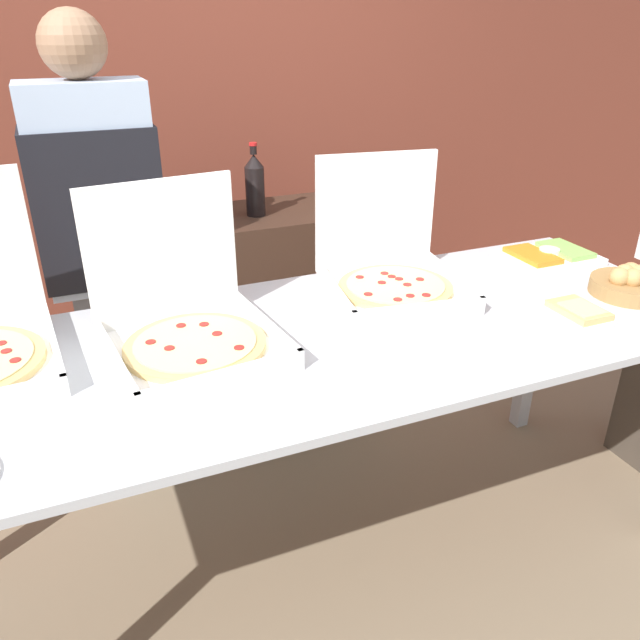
{
  "coord_description": "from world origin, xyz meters",
  "views": [
    {
      "loc": [
        -0.62,
        -1.48,
        1.73
      ],
      "look_at": [
        0.0,
        0.0,
        0.95
      ],
      "focal_mm": 35.0,
      "sensor_mm": 36.0,
      "label": 1
    }
  ],
  "objects_px": {
    "bread_basket": "(630,283)",
    "soda_can_colored": "(215,202)",
    "paper_plate_front_left": "(579,311)",
    "veggie_tray": "(548,257)",
    "pizza_box_near_left": "(187,322)",
    "soda_can_silver": "(340,192)",
    "soda_bottle": "(255,184)",
    "person_server_vest": "(105,246)",
    "pizza_box_far_right": "(390,268)"
  },
  "relations": [
    {
      "from": "soda_can_silver",
      "to": "soda_can_colored",
      "type": "height_order",
      "value": "same"
    },
    {
      "from": "pizza_box_near_left",
      "to": "soda_bottle",
      "type": "relative_size",
      "value": 1.67
    },
    {
      "from": "soda_bottle",
      "to": "soda_can_silver",
      "type": "bearing_deg",
      "value": -1.44
    },
    {
      "from": "paper_plate_front_left",
      "to": "soda_bottle",
      "type": "bearing_deg",
      "value": 119.53
    },
    {
      "from": "pizza_box_near_left",
      "to": "veggie_tray",
      "type": "xyz_separation_m",
      "value": [
        1.38,
        0.14,
        -0.06
      ]
    },
    {
      "from": "paper_plate_front_left",
      "to": "person_server_vest",
      "type": "bearing_deg",
      "value": 143.8
    },
    {
      "from": "veggie_tray",
      "to": "person_server_vest",
      "type": "xyz_separation_m",
      "value": [
        -1.53,
        0.55,
        0.07
      ]
    },
    {
      "from": "soda_bottle",
      "to": "soda_can_colored",
      "type": "distance_m",
      "value": 0.18
    },
    {
      "from": "pizza_box_far_right",
      "to": "soda_can_silver",
      "type": "distance_m",
      "value": 0.78
    },
    {
      "from": "pizza_box_near_left",
      "to": "bread_basket",
      "type": "bearing_deg",
      "value": -15.02
    },
    {
      "from": "soda_can_colored",
      "to": "person_server_vest",
      "type": "height_order",
      "value": "person_server_vest"
    },
    {
      "from": "veggie_tray",
      "to": "bread_basket",
      "type": "relative_size",
      "value": 1.36
    },
    {
      "from": "person_server_vest",
      "to": "soda_can_colored",
      "type": "bearing_deg",
      "value": -150.44
    },
    {
      "from": "veggie_tray",
      "to": "soda_can_silver",
      "type": "distance_m",
      "value": 0.93
    },
    {
      "from": "paper_plate_front_left",
      "to": "person_server_vest",
      "type": "xyz_separation_m",
      "value": [
        -1.3,
        0.95,
        0.08
      ]
    },
    {
      "from": "paper_plate_front_left",
      "to": "veggie_tray",
      "type": "height_order",
      "value": "veggie_tray"
    },
    {
      "from": "pizza_box_far_right",
      "to": "soda_bottle",
      "type": "height_order",
      "value": "pizza_box_far_right"
    },
    {
      "from": "pizza_box_far_right",
      "to": "pizza_box_near_left",
      "type": "bearing_deg",
      "value": -160.44
    },
    {
      "from": "bread_basket",
      "to": "soda_can_colored",
      "type": "relative_size",
      "value": 2.01
    },
    {
      "from": "veggie_tray",
      "to": "bread_basket",
      "type": "bearing_deg",
      "value": -83.6
    },
    {
      "from": "pizza_box_near_left",
      "to": "soda_can_silver",
      "type": "height_order",
      "value": "pizza_box_near_left"
    },
    {
      "from": "bread_basket",
      "to": "person_server_vest",
      "type": "distance_m",
      "value": 1.81
    },
    {
      "from": "pizza_box_far_right",
      "to": "soda_can_silver",
      "type": "relative_size",
      "value": 4.03
    },
    {
      "from": "pizza_box_far_right",
      "to": "person_server_vest",
      "type": "xyz_separation_m",
      "value": [
        -0.86,
        0.55,
        0.02
      ]
    },
    {
      "from": "soda_can_colored",
      "to": "person_server_vest",
      "type": "relative_size",
      "value": 0.07
    },
    {
      "from": "soda_bottle",
      "to": "veggie_tray",
      "type": "bearing_deg",
      "value": -40.94
    },
    {
      "from": "pizza_box_near_left",
      "to": "soda_can_colored",
      "type": "distance_m",
      "value": 1.02
    },
    {
      "from": "soda_can_colored",
      "to": "soda_can_silver",
      "type": "bearing_deg",
      "value": -5.56
    },
    {
      "from": "veggie_tray",
      "to": "soda_can_colored",
      "type": "relative_size",
      "value": 2.75
    },
    {
      "from": "pizza_box_far_right",
      "to": "soda_can_colored",
      "type": "relative_size",
      "value": 4.03
    },
    {
      "from": "paper_plate_front_left",
      "to": "veggie_tray",
      "type": "distance_m",
      "value": 0.46
    },
    {
      "from": "pizza_box_far_right",
      "to": "soda_can_colored",
      "type": "height_order",
      "value": "pizza_box_far_right"
    },
    {
      "from": "pizza_box_near_left",
      "to": "soda_bottle",
      "type": "distance_m",
      "value": 1.05
    },
    {
      "from": "pizza_box_near_left",
      "to": "paper_plate_front_left",
      "type": "bearing_deg",
      "value": -19.67
    },
    {
      "from": "veggie_tray",
      "to": "person_server_vest",
      "type": "relative_size",
      "value": 0.19
    },
    {
      "from": "soda_can_silver",
      "to": "veggie_tray",
      "type": "bearing_deg",
      "value": -56.28
    },
    {
      "from": "soda_can_colored",
      "to": "pizza_box_far_right",
      "type": "bearing_deg",
      "value": -64.73
    },
    {
      "from": "soda_can_silver",
      "to": "paper_plate_front_left",
      "type": "bearing_deg",
      "value": -76.35
    },
    {
      "from": "pizza_box_near_left",
      "to": "veggie_tray",
      "type": "height_order",
      "value": "pizza_box_near_left"
    },
    {
      "from": "bread_basket",
      "to": "soda_can_silver",
      "type": "relative_size",
      "value": 2.01
    },
    {
      "from": "pizza_box_far_right",
      "to": "soda_bottle",
      "type": "xyz_separation_m",
      "value": [
        -0.22,
        0.77,
        0.13
      ]
    },
    {
      "from": "veggie_tray",
      "to": "soda_bottle",
      "type": "xyz_separation_m",
      "value": [
        -0.9,
        0.78,
        0.18
      ]
    },
    {
      "from": "soda_bottle",
      "to": "soda_can_colored",
      "type": "xyz_separation_m",
      "value": [
        -0.16,
        0.04,
        -0.07
      ]
    },
    {
      "from": "paper_plate_front_left",
      "to": "bread_basket",
      "type": "bearing_deg",
      "value": 12.44
    },
    {
      "from": "veggie_tray",
      "to": "soda_can_colored",
      "type": "height_order",
      "value": "soda_can_colored"
    },
    {
      "from": "pizza_box_far_right",
      "to": "soda_can_silver",
      "type": "xyz_separation_m",
      "value": [
        0.16,
        0.76,
        0.06
      ]
    },
    {
      "from": "pizza_box_far_right",
      "to": "person_server_vest",
      "type": "bearing_deg",
      "value": 155.61
    },
    {
      "from": "pizza_box_near_left",
      "to": "bread_basket",
      "type": "relative_size",
      "value": 2.01
    },
    {
      "from": "veggie_tray",
      "to": "person_server_vest",
      "type": "height_order",
      "value": "person_server_vest"
    },
    {
      "from": "paper_plate_front_left",
      "to": "bread_basket",
      "type": "distance_m",
      "value": 0.27
    }
  ]
}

